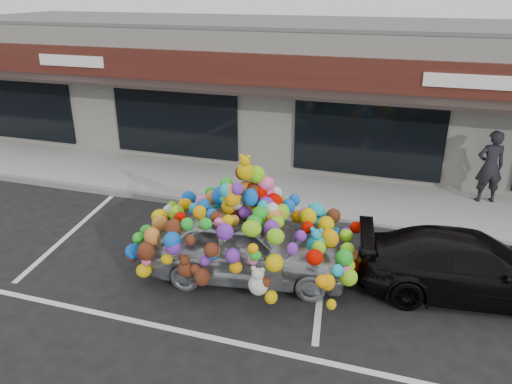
% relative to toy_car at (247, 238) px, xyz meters
% --- Properties ---
extents(ground, '(90.00, 90.00, 0.00)m').
position_rel_toy_car_xyz_m(ground, '(-1.37, 0.28, -0.84)').
color(ground, black).
rests_on(ground, ground).
extents(shop_building, '(24.00, 7.20, 4.31)m').
position_rel_toy_car_xyz_m(shop_building, '(-1.37, 8.72, 1.32)').
color(shop_building, silver).
rests_on(shop_building, ground).
extents(sidewalk, '(26.00, 3.00, 0.15)m').
position_rel_toy_car_xyz_m(sidewalk, '(-1.37, 4.28, -0.77)').
color(sidewalk, gray).
rests_on(sidewalk, ground).
extents(kerb, '(26.00, 0.18, 0.16)m').
position_rel_toy_car_xyz_m(kerb, '(-1.37, 2.78, -0.77)').
color(kerb, slate).
rests_on(kerb, ground).
extents(parking_stripe_left, '(0.73, 4.37, 0.01)m').
position_rel_toy_car_xyz_m(parking_stripe_left, '(-4.57, 0.48, -0.84)').
color(parking_stripe_left, silver).
rests_on(parking_stripe_left, ground).
extents(parking_stripe_mid, '(0.73, 4.37, 0.01)m').
position_rel_toy_car_xyz_m(parking_stripe_mid, '(1.43, 0.48, -0.84)').
color(parking_stripe_mid, silver).
rests_on(parking_stripe_mid, ground).
extents(lane_line, '(14.00, 0.12, 0.01)m').
position_rel_toy_car_xyz_m(lane_line, '(0.63, -2.02, -0.84)').
color(lane_line, silver).
rests_on(lane_line, ground).
extents(toy_car, '(2.91, 4.52, 2.49)m').
position_rel_toy_car_xyz_m(toy_car, '(0.00, 0.00, 0.00)').
color(toy_car, '#91949B').
rests_on(toy_car, ground).
extents(black_sedan, '(2.22, 4.30, 1.19)m').
position_rel_toy_car_xyz_m(black_sedan, '(4.14, 0.66, -0.25)').
color(black_sedan, black).
rests_on(black_sedan, ground).
extents(pedestrian_a, '(0.79, 0.62, 1.91)m').
position_rel_toy_car_xyz_m(pedestrian_a, '(4.82, 5.12, 0.26)').
color(pedestrian_a, black).
rests_on(pedestrian_a, sidewalk).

